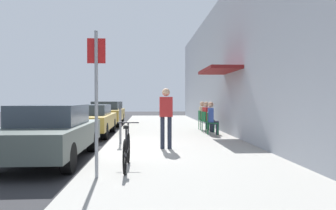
{
  "coord_description": "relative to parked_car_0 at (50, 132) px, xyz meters",
  "views": [
    {
      "loc": [
        1.31,
        -9.19,
        1.51
      ],
      "look_at": [
        2.42,
        8.42,
        1.19
      ],
      "focal_mm": 34.1,
      "sensor_mm": 36.0,
      "label": 1
    }
  ],
  "objects": [
    {
      "name": "ground_plane",
      "position": [
        1.1,
        1.22,
        -0.71
      ],
      "size": [
        60.0,
        60.0,
        0.0
      ],
      "primitive_type": "plane",
      "color": "#2D2D30"
    },
    {
      "name": "sidewalk_slab",
      "position": [
        3.35,
        3.22,
        -0.65
      ],
      "size": [
        4.5,
        32.0,
        0.12
      ],
      "primitive_type": "cube",
      "color": "#9E9B93",
      "rests_on": "ground_plane"
    },
    {
      "name": "building_facade",
      "position": [
        5.75,
        3.22,
        2.29
      ],
      "size": [
        1.4,
        32.0,
        6.0
      ],
      "color": "#999EA8",
      "rests_on": "ground_plane"
    },
    {
      "name": "parked_car_0",
      "position": [
        0.0,
        0.0,
        0.0
      ],
      "size": [
        1.8,
        4.4,
        1.37
      ],
      "color": "#47514C",
      "rests_on": "ground_plane"
    },
    {
      "name": "parked_car_1",
      "position": [
        0.0,
        5.39,
        -0.03
      ],
      "size": [
        1.8,
        4.4,
        1.29
      ],
      "color": "#A58433",
      "rests_on": "ground_plane"
    },
    {
      "name": "parked_car_2",
      "position": [
        0.0,
        10.68,
        0.01
      ],
      "size": [
        1.8,
        4.4,
        1.38
      ],
      "color": "#A58433",
      "rests_on": "ground_plane"
    },
    {
      "name": "parking_meter",
      "position": [
        1.55,
        2.03,
        0.18
      ],
      "size": [
        0.12,
        0.1,
        1.32
      ],
      "color": "slate",
      "rests_on": "sidewalk_slab"
    },
    {
      "name": "street_sign",
      "position": [
        1.5,
        -2.27,
        0.93
      ],
      "size": [
        0.32,
        0.06,
        2.6
      ],
      "color": "gray",
      "rests_on": "sidewalk_slab"
    },
    {
      "name": "bicycle_0",
      "position": [
        1.98,
        -1.55,
        -0.23
      ],
      "size": [
        0.46,
        1.71,
        0.9
      ],
      "color": "black",
      "rests_on": "sidewalk_slab"
    },
    {
      "name": "cafe_chair_0",
      "position": [
        4.88,
        4.43,
        -0.09
      ],
      "size": [
        0.5,
        0.5,
        0.87
      ],
      "color": "#14592D",
      "rests_on": "sidewalk_slab"
    },
    {
      "name": "seated_patron_0",
      "position": [
        4.94,
        4.42,
        0.1
      ],
      "size": [
        0.47,
        0.41,
        1.29
      ],
      "color": "#232838",
      "rests_on": "sidewalk_slab"
    },
    {
      "name": "cafe_chair_1",
      "position": [
        4.88,
        5.37,
        -0.09
      ],
      "size": [
        0.53,
        0.53,
        0.87
      ],
      "color": "#14592D",
      "rests_on": "sidewalk_slab"
    },
    {
      "name": "seated_patron_1",
      "position": [
        4.94,
        5.38,
        0.1
      ],
      "size": [
        0.49,
        0.44,
        1.29
      ],
      "color": "#232838",
      "rests_on": "sidewalk_slab"
    },
    {
      "name": "cafe_chair_2",
      "position": [
        4.88,
        6.4,
        -0.09
      ],
      "size": [
        0.46,
        0.46,
        0.87
      ],
      "color": "#14592D",
      "rests_on": "sidewalk_slab"
    },
    {
      "name": "seated_patron_2",
      "position": [
        4.94,
        6.4,
        0.1
      ],
      "size": [
        0.44,
        0.37,
        1.29
      ],
      "color": "#232838",
      "rests_on": "sidewalk_slab"
    },
    {
      "name": "pedestrian_standing",
      "position": [
        2.92,
        0.96,
        0.41
      ],
      "size": [
        0.36,
        0.22,
        1.7
      ],
      "color": "#232838",
      "rests_on": "sidewalk_slab"
    }
  ]
}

